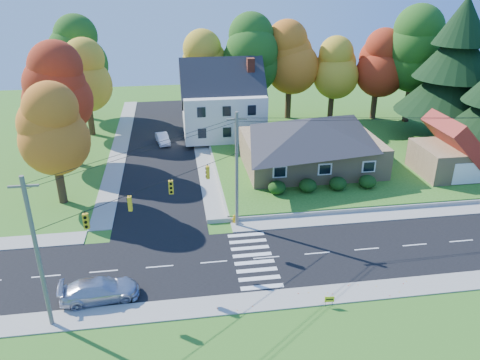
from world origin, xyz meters
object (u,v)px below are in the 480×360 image
Objects in this scene: silver_sedan at (100,290)px; white_car at (163,139)px; ranch_house at (311,142)px; fire_hydrant at (234,219)px.

silver_sedan is 30.41m from white_car.
ranch_house is 27.67m from silver_sedan.
silver_sedan is at bearing -139.02° from fire_hydrant.
fire_hydrant is at bearing -84.14° from white_car.
white_car is (4.04, 30.14, -0.11)m from silver_sedan.
fire_hydrant is at bearing -54.52° from silver_sedan.
fire_hydrant is (6.11, -21.32, -0.27)m from white_car.
ranch_house is 3.84× the size of white_car.
ranch_house reaches higher than white_car.
ranch_house is at bearing -45.00° from white_car.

